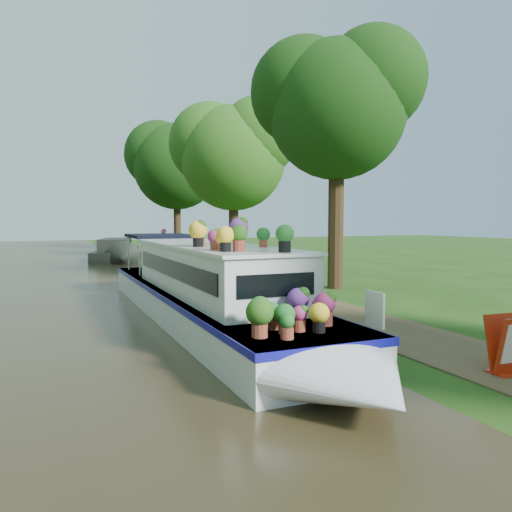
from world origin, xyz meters
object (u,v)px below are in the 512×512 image
at_px(plant_boat, 211,289).
at_px(sandwich_board, 508,348).
at_px(second_boat, 115,252).
at_px(pedestrian_pink, 164,244).

xyz_separation_m(plant_boat, sandwich_board, (3.14, -5.30, -0.41)).
height_order(second_boat, pedestrian_pink, pedestrian_pink).
relative_size(second_boat, sandwich_board, 7.77).
xyz_separation_m(plant_boat, pedestrian_pink, (3.23, 18.68, 0.11)).
bearing_deg(second_boat, pedestrian_pink, -4.07).
height_order(plant_boat, pedestrian_pink, plant_boat).
bearing_deg(second_boat, sandwich_board, -68.23).
distance_m(second_boat, pedestrian_pink, 2.93).
distance_m(sandwich_board, pedestrian_pink, 23.98).
height_order(second_boat, sandwich_board, second_boat).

